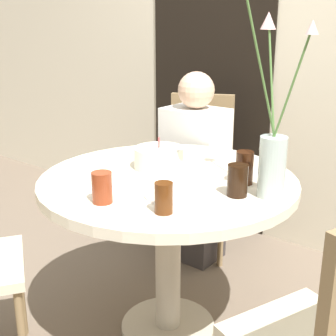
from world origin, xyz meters
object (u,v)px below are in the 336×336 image
object	(u,v)px
drink_glass_0	(237,180)
person_guest	(195,174)
side_plate	(169,195)
drink_glass_2	(164,198)
flower_vase	(272,143)
drink_glass_3	(102,187)
chair_left_flank	(199,163)
birthday_cake	(159,158)
drink_glass_1	(244,168)

from	to	relation	value
drink_glass_0	person_guest	size ratio (longest dim) A/B	0.11
side_plate	drink_glass_2	bearing A→B (deg)	-59.20
flower_vase	drink_glass_2	bearing A→B (deg)	-119.66
flower_vase	drink_glass_3	bearing A→B (deg)	-135.83
chair_left_flank	person_guest	bearing A→B (deg)	-90.00
chair_left_flank	birthday_cake	bearing A→B (deg)	-94.89
birthday_cake	drink_glass_3	distance (m)	0.45
drink_glass_0	drink_glass_3	xyz separation A→B (m)	(-0.34, -0.35, -0.00)
drink_glass_1	drink_glass_3	distance (m)	0.57
side_plate	birthday_cake	bearing A→B (deg)	135.06
person_guest	drink_glass_0	bearing A→B (deg)	-45.63
drink_glass_1	person_guest	distance (m)	0.85
birthday_cake	flower_vase	bearing A→B (deg)	-1.42
flower_vase	drink_glass_0	bearing A→B (deg)	-142.18
flower_vase	side_plate	distance (m)	0.42
chair_left_flank	flower_vase	world-z (taller)	flower_vase
side_plate	person_guest	bearing A→B (deg)	118.80
drink_glass_0	drink_glass_3	bearing A→B (deg)	-134.33
person_guest	birthday_cake	bearing A→B (deg)	-70.47
birthday_cake	side_plate	bearing A→B (deg)	-44.94
chair_left_flank	drink_glass_1	xyz separation A→B (m)	(0.67, -0.67, 0.27)
birthday_cake	person_guest	distance (m)	0.66
birthday_cake	drink_glass_1	size ratio (longest dim) A/B	1.65
drink_glass_0	drink_glass_3	distance (m)	0.49
side_plate	drink_glass_2	xyz separation A→B (m)	(0.08, -0.13, 0.05)
drink_glass_0	person_guest	bearing A→B (deg)	134.37
birthday_cake	drink_glass_1	bearing A→B (deg)	7.02
drink_glass_3	flower_vase	bearing A→B (deg)	44.17
drink_glass_1	drink_glass_2	distance (m)	0.43
chair_left_flank	drink_glass_0	bearing A→B (deg)	-74.06
drink_glass_1	drink_glass_2	size ratio (longest dim) A/B	1.23
drink_glass_0	person_guest	world-z (taller)	person_guest
drink_glass_1	person_guest	size ratio (longest dim) A/B	0.12
flower_vase	side_plate	xyz separation A→B (m)	(-0.28, -0.23, -0.20)
drink_glass_0	drink_glass_3	size ratio (longest dim) A/B	1.06
chair_left_flank	drink_glass_1	bearing A→B (deg)	-70.75
flower_vase	chair_left_flank	bearing A→B (deg)	137.81
drink_glass_0	flower_vase	bearing A→B (deg)	37.82
flower_vase	side_plate	world-z (taller)	flower_vase
drink_glass_3	person_guest	bearing A→B (deg)	106.41
chair_left_flank	birthday_cake	distance (m)	0.81
side_plate	drink_glass_0	world-z (taller)	drink_glass_0
birthday_cake	drink_glass_0	world-z (taller)	birthday_cake
side_plate	drink_glass_1	xyz separation A→B (m)	(0.15, 0.30, 0.06)
drink_glass_2	flower_vase	bearing A→B (deg)	60.34
chair_left_flank	drink_glass_0	xyz separation A→B (m)	(0.71, -0.80, 0.26)
flower_vase	person_guest	distance (m)	1.03
drink_glass_0	drink_glass_1	bearing A→B (deg)	108.89
chair_left_flank	person_guest	size ratio (longest dim) A/B	0.85
drink_glass_2	drink_glass_0	bearing A→B (deg)	68.54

